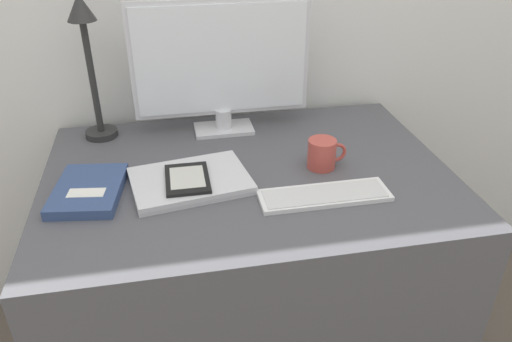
# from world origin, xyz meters

# --- Properties ---
(desk) EXTENTS (1.12, 0.78, 0.73)m
(desk) POSITION_xyz_m (0.00, 0.13, 0.37)
(desk) COLOR #4C4C51
(desk) RESTS_ON ground_plane
(monitor) EXTENTS (0.54, 0.11, 0.41)m
(monitor) POSITION_xyz_m (-0.03, 0.41, 0.95)
(monitor) COLOR silver
(monitor) RESTS_ON desk
(keyboard) EXTENTS (0.34, 0.10, 0.01)m
(keyboard) POSITION_xyz_m (0.17, -0.04, 0.74)
(keyboard) COLOR silver
(keyboard) RESTS_ON desk
(laptop) EXTENTS (0.33, 0.26, 0.02)m
(laptop) POSITION_xyz_m (-0.16, 0.09, 0.74)
(laptop) COLOR #BCBCC1
(laptop) RESTS_ON desk
(ereader) EXTENTS (0.11, 0.16, 0.01)m
(ereader) POSITION_xyz_m (-0.17, 0.07, 0.76)
(ereader) COLOR black
(ereader) RESTS_ON laptop
(desk_lamp) EXTENTS (0.10, 0.10, 0.44)m
(desk_lamp) POSITION_xyz_m (-0.41, 0.44, 1.01)
(desk_lamp) COLOR #282828
(desk_lamp) RESTS_ON desk
(notebook) EXTENTS (0.20, 0.25, 0.03)m
(notebook) POSITION_xyz_m (-0.42, 0.09, 0.75)
(notebook) COLOR #334775
(notebook) RESTS_ON desk
(coffee_mug) EXTENTS (0.11, 0.08, 0.08)m
(coffee_mug) POSITION_xyz_m (0.21, 0.12, 0.77)
(coffee_mug) COLOR #B7473D
(coffee_mug) RESTS_ON desk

